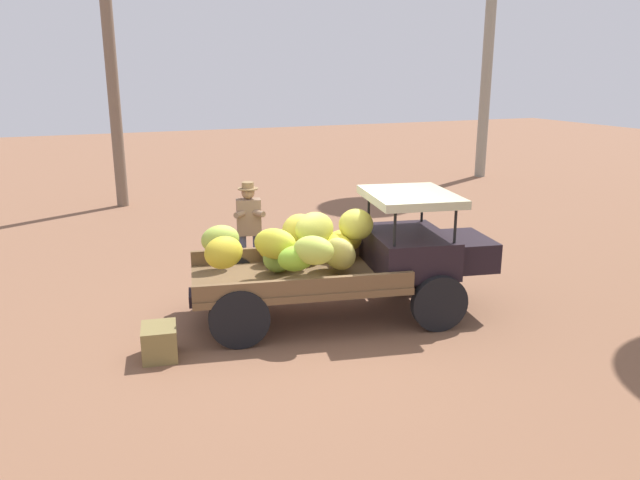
# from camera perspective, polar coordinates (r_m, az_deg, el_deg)

# --- Properties ---
(ground_plane) EXTENTS (60.00, 60.00, 0.00)m
(ground_plane) POSITION_cam_1_polar(r_m,az_deg,el_deg) (9.28, -0.18, -7.33)
(ground_plane) COLOR brown
(truck) EXTENTS (4.63, 2.42, 1.85)m
(truck) POSITION_cam_1_polar(r_m,az_deg,el_deg) (9.19, 2.72, -1.47)
(truck) COLOR black
(truck) RESTS_ON ground
(farmer) EXTENTS (0.53, 0.49, 1.79)m
(farmer) POSITION_cam_1_polar(r_m,az_deg,el_deg) (10.51, -6.52, 1.18)
(farmer) COLOR #4C516E
(farmer) RESTS_ON ground
(wooden_crate) EXTENTS (0.51, 0.59, 0.43)m
(wooden_crate) POSITION_cam_1_polar(r_m,az_deg,el_deg) (8.32, -14.50, -9.03)
(wooden_crate) COLOR olive
(wooden_crate) RESTS_ON ground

